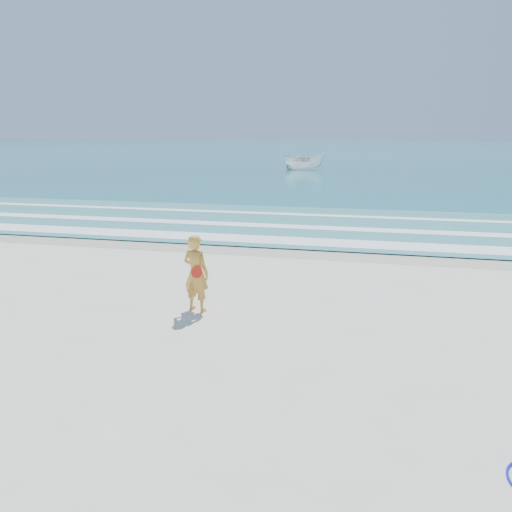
# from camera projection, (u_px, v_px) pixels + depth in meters

# --- Properties ---
(ground) EXTENTS (400.00, 400.00, 0.00)m
(ground) POSITION_uv_depth(u_px,v_px,m) (213.00, 358.00, 9.45)
(ground) COLOR silver
(ground) RESTS_ON ground
(wet_sand) EXTENTS (400.00, 2.40, 0.00)m
(wet_sand) POSITION_uv_depth(u_px,v_px,m) (289.00, 250.00, 17.96)
(wet_sand) COLOR #B2A893
(wet_sand) RESTS_ON ground
(ocean) EXTENTS (400.00, 190.00, 0.04)m
(ocean) POSITION_uv_depth(u_px,v_px,m) (359.00, 150.00, 108.72)
(ocean) COLOR #19727F
(ocean) RESTS_ON ground
(shallow) EXTENTS (400.00, 10.00, 0.01)m
(shallow) POSITION_uv_depth(u_px,v_px,m) (306.00, 224.00, 22.68)
(shallow) COLOR #59B7AD
(shallow) RESTS_ON ocean
(foam_near) EXTENTS (400.00, 1.40, 0.01)m
(foam_near) POSITION_uv_depth(u_px,v_px,m) (294.00, 241.00, 19.18)
(foam_near) COLOR white
(foam_near) RESTS_ON shallow
(foam_mid) EXTENTS (400.00, 0.90, 0.01)m
(foam_mid) POSITION_uv_depth(u_px,v_px,m) (304.00, 227.00, 21.92)
(foam_mid) COLOR white
(foam_mid) RESTS_ON shallow
(foam_far) EXTENTS (400.00, 0.60, 0.01)m
(foam_far) POSITION_uv_depth(u_px,v_px,m) (312.00, 215.00, 25.04)
(foam_far) COLOR white
(foam_far) RESTS_ON shallow
(boat) EXTENTS (4.82, 3.17, 1.74)m
(boat) POSITION_uv_depth(u_px,v_px,m) (304.00, 161.00, 53.59)
(boat) COLOR white
(boat) RESTS_ON ocean
(woman) EXTENTS (0.77, 0.62, 1.85)m
(woman) POSITION_uv_depth(u_px,v_px,m) (196.00, 273.00, 11.71)
(woman) COLOR gold
(woman) RESTS_ON ground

